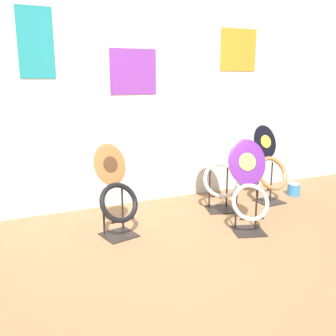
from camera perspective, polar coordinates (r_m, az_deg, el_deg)
The scene contains 7 objects.
ground_plane at distance 2.73m, azimuth 7.30°, elevation -17.17°, with size 14.00×14.00×0.00m, color #8E6642.
wall_back at distance 4.13m, azimuth -6.77°, elevation 12.17°, with size 8.00×0.07×2.60m.
toilet_seat_display_purple_note at distance 3.52m, azimuth 12.20°, elevation -3.04°, with size 0.44×0.45×0.84m.
toilet_seat_display_jazz_black at distance 4.40m, azimuth 15.26°, elevation 0.20°, with size 0.41×0.36×0.87m.
toilet_seat_display_woodgrain at distance 3.36m, azimuth -7.84°, elevation -4.20°, with size 0.41×0.40×0.82m.
toilet_seat_display_white_plain at distance 4.04m, azimuth 7.95°, elevation -0.32°, with size 0.45×0.45×0.89m.
paint_can at distance 4.82m, azimuth 18.60°, elevation -3.00°, with size 0.15×0.15×0.15m.
Camera 1 is at (-1.27, -1.98, 1.38)m, focal length 40.00 mm.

